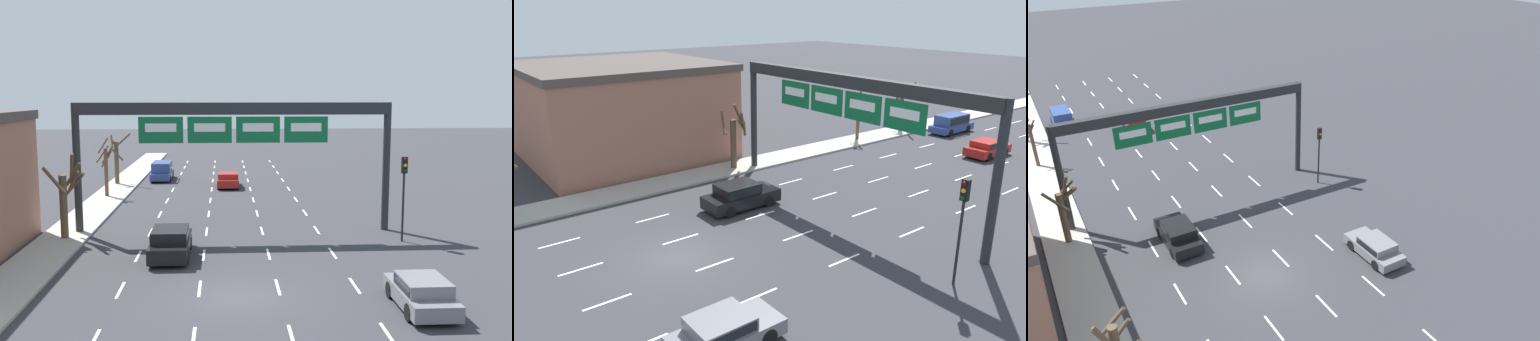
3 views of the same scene
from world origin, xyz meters
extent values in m
plane|color=#333338|center=(0.00, 0.00, 0.00)|extent=(220.00, 220.00, 0.00)
cube|color=#A8A399|center=(-9.65, 0.00, 0.07)|extent=(2.80, 110.00, 0.15)
cube|color=white|center=(-4.95, -4.00, 0.01)|extent=(0.12, 2.00, 0.01)
cube|color=white|center=(-4.95, 1.00, 0.01)|extent=(0.12, 2.00, 0.01)
cube|color=white|center=(-4.95, 6.00, 0.01)|extent=(0.12, 2.00, 0.01)
cube|color=white|center=(-4.95, 11.00, 0.01)|extent=(0.12, 2.00, 0.01)
cube|color=white|center=(-4.95, 16.00, 0.01)|extent=(0.12, 2.00, 0.01)
cube|color=white|center=(-4.95, 21.00, 0.01)|extent=(0.12, 2.00, 0.01)
cube|color=white|center=(-4.95, 26.00, 0.01)|extent=(0.12, 2.00, 0.01)
cube|color=white|center=(-4.95, 31.00, 0.01)|extent=(0.12, 2.00, 0.01)
cube|color=white|center=(-4.95, 36.00, 0.01)|extent=(0.12, 2.00, 0.01)
cube|color=white|center=(-4.95, 41.00, 0.01)|extent=(0.12, 2.00, 0.01)
cube|color=white|center=(-1.65, -4.00, 0.01)|extent=(0.12, 2.00, 0.01)
cube|color=white|center=(-1.65, 1.00, 0.01)|extent=(0.12, 2.00, 0.01)
cube|color=white|center=(-1.65, 6.00, 0.01)|extent=(0.12, 2.00, 0.01)
cube|color=white|center=(-1.65, 11.00, 0.01)|extent=(0.12, 2.00, 0.01)
cube|color=white|center=(-1.65, 16.00, 0.01)|extent=(0.12, 2.00, 0.01)
cube|color=white|center=(-1.65, 21.00, 0.01)|extent=(0.12, 2.00, 0.01)
cube|color=white|center=(-1.65, 26.00, 0.01)|extent=(0.12, 2.00, 0.01)
cube|color=white|center=(-1.65, 31.00, 0.01)|extent=(0.12, 2.00, 0.01)
cube|color=white|center=(-1.65, 36.00, 0.01)|extent=(0.12, 2.00, 0.01)
cube|color=white|center=(1.65, -4.00, 0.01)|extent=(0.12, 2.00, 0.01)
cube|color=white|center=(1.65, 1.00, 0.01)|extent=(0.12, 2.00, 0.01)
cube|color=white|center=(1.65, 6.00, 0.01)|extent=(0.12, 2.00, 0.01)
cube|color=white|center=(1.65, 11.00, 0.01)|extent=(0.12, 2.00, 0.01)
cube|color=white|center=(1.65, 16.00, 0.01)|extent=(0.12, 2.00, 0.01)
cube|color=white|center=(1.65, 21.00, 0.01)|extent=(0.12, 2.00, 0.01)
cube|color=white|center=(1.65, 26.00, 0.01)|extent=(0.12, 2.00, 0.01)
cube|color=white|center=(4.95, 1.00, 0.01)|extent=(0.12, 2.00, 0.01)
cube|color=white|center=(4.95, 6.00, 0.01)|extent=(0.12, 2.00, 0.01)
cube|color=white|center=(4.95, 11.00, 0.01)|extent=(0.12, 2.00, 0.01)
cube|color=white|center=(4.95, 16.00, 0.01)|extent=(0.12, 2.00, 0.01)
cube|color=white|center=(4.95, 21.00, 0.01)|extent=(0.12, 2.00, 0.01)
cylinder|color=#232628|center=(-9.05, 10.94, 3.81)|extent=(0.44, 0.44, 7.63)
cylinder|color=#232628|center=(9.05, 10.94, 3.81)|extent=(0.44, 0.44, 7.63)
cube|color=#232628|center=(0.00, 10.94, 7.28)|extent=(18.10, 0.60, 0.70)
cube|color=#0C6033|center=(-4.17, 10.60, 6.07)|extent=(2.53, 0.08, 1.51)
cube|color=white|center=(-4.17, 10.55, 6.21)|extent=(1.77, 0.02, 0.48)
cube|color=#0C6033|center=(-1.39, 10.60, 6.07)|extent=(2.53, 0.08, 1.51)
cube|color=white|center=(-1.39, 10.55, 6.21)|extent=(1.77, 0.02, 0.48)
cube|color=#0C6033|center=(1.39, 10.60, 6.07)|extent=(2.53, 0.08, 1.51)
cube|color=white|center=(1.39, 10.55, 6.21)|extent=(1.77, 0.02, 0.48)
cube|color=#0C6033|center=(4.17, 10.60, 6.07)|extent=(2.53, 0.08, 1.51)
cube|color=white|center=(4.17, 10.55, 6.21)|extent=(1.77, 0.02, 0.48)
cube|color=#9E6651|center=(-17.94, 4.69, 3.35)|extent=(12.99, 13.67, 6.71)
cube|color=#4C423D|center=(-17.94, 4.69, 6.96)|extent=(13.25, 13.95, 0.50)
cube|color=maroon|center=(-0.25, 27.17, 0.52)|extent=(1.84, 3.96, 0.64)
cube|color=maroon|center=(-0.25, 26.93, 1.07)|extent=(1.69, 2.06, 0.45)
cube|color=black|center=(-0.25, 26.93, 1.07)|extent=(1.73, 1.89, 0.32)
cylinder|color=black|center=(-1.08, 28.36, 0.33)|extent=(0.22, 0.66, 0.66)
cylinder|color=black|center=(0.58, 28.36, 0.33)|extent=(0.22, 0.66, 0.66)
cylinder|color=black|center=(-1.08, 25.98, 0.33)|extent=(0.22, 0.66, 0.66)
cylinder|color=black|center=(0.58, 25.98, 0.33)|extent=(0.22, 0.66, 0.66)
cube|color=slate|center=(6.85, -1.71, 0.49)|extent=(1.79, 3.99, 0.58)
cube|color=slate|center=(6.85, -1.95, 1.04)|extent=(1.65, 2.07, 0.50)
cube|color=black|center=(6.85, -1.95, 1.04)|extent=(1.68, 1.91, 0.36)
cylinder|color=black|center=(6.04, -0.51, 0.33)|extent=(0.22, 0.66, 0.66)
cylinder|color=black|center=(7.66, -0.51, 0.33)|extent=(0.22, 0.66, 0.66)
cylinder|color=black|center=(6.04, -2.90, 0.33)|extent=(0.22, 0.66, 0.66)
cube|color=navy|center=(-6.44, 31.71, 0.51)|extent=(1.81, 4.63, 0.61)
cube|color=navy|center=(-6.44, 31.67, 1.27)|extent=(1.67, 3.24, 0.91)
cube|color=black|center=(-6.44, 31.67, 1.27)|extent=(1.71, 2.98, 0.66)
cylinder|color=black|center=(-7.26, 33.10, 0.33)|extent=(0.22, 0.66, 0.66)
cylinder|color=black|center=(-5.62, 33.10, 0.33)|extent=(0.22, 0.66, 0.66)
cylinder|color=black|center=(-7.26, 30.33, 0.33)|extent=(0.22, 0.66, 0.66)
cylinder|color=black|center=(-5.62, 30.33, 0.33)|extent=(0.22, 0.66, 0.66)
cube|color=black|center=(-3.28, 5.84, 0.56)|extent=(1.88, 4.46, 0.72)
cube|color=black|center=(-3.28, 5.58, 1.22)|extent=(1.73, 2.32, 0.59)
cube|color=black|center=(-3.28, 5.58, 1.22)|extent=(1.76, 2.13, 0.43)
cylinder|color=black|center=(-4.13, 7.18, 0.33)|extent=(0.22, 0.66, 0.66)
cylinder|color=black|center=(-2.43, 7.18, 0.33)|extent=(0.22, 0.66, 0.66)
cylinder|color=black|center=(-4.13, 4.51, 0.33)|extent=(0.22, 0.66, 0.66)
cylinder|color=black|center=(-2.43, 4.51, 0.33)|extent=(0.22, 0.66, 0.66)
cylinder|color=black|center=(9.25, 8.16, 1.91)|extent=(0.12, 0.12, 3.82)
cube|color=black|center=(9.25, 8.16, 4.27)|extent=(0.30, 0.24, 0.90)
sphere|color=#3D0E0C|center=(9.25, 8.03, 4.57)|extent=(0.20, 0.20, 0.20)
sphere|color=gold|center=(9.25, 8.03, 4.27)|extent=(0.20, 0.20, 0.20)
sphere|color=#0E3515|center=(9.25, 8.03, 3.97)|extent=(0.20, 0.20, 0.20)
cylinder|color=brown|center=(-9.50, 9.44, 1.91)|extent=(0.42, 0.42, 3.52)
cylinder|color=brown|center=(-9.02, 9.62, 4.01)|extent=(0.59, 1.18, 1.85)
cylinder|color=brown|center=(-8.97, 9.82, 3.32)|extent=(0.98, 1.27, 1.29)
cylinder|color=brown|center=(-9.78, 8.82, 3.48)|extent=(1.44, 0.79, 1.42)
cylinder|color=brown|center=(-9.04, 9.95, 3.65)|extent=(1.23, 1.14, 1.48)
cylinder|color=brown|center=(-9.02, 10.07, 3.05)|extent=(1.47, 1.17, 1.48)
cylinder|color=brown|center=(-9.81, 22.61, 2.03)|extent=(0.29, 0.29, 3.76)
cylinder|color=brown|center=(-9.75, 23.05, 3.37)|extent=(1.00, 0.27, 1.45)
cylinder|color=brown|center=(-10.14, 23.01, 3.41)|extent=(0.94, 0.82, 1.32)
cylinder|color=brown|center=(-10.06, 22.94, 4.08)|extent=(0.82, 0.68, 1.22)
cylinder|color=brown|center=(-9.82, 23.00, 3.02)|extent=(0.88, 0.16, 1.35)
cylinder|color=brown|center=(-10.14, 28.88, 2.02)|extent=(0.38, 0.38, 3.74)
cylinder|color=brown|center=(-10.50, 28.77, 3.93)|extent=(0.41, 0.88, 1.09)
cylinder|color=brown|center=(-10.66, 29.04, 3.19)|extent=(0.52, 1.22, 1.52)
cylinder|color=brown|center=(-9.68, 29.60, 3.96)|extent=(1.62, 1.13, 1.35)
cylinder|color=brown|center=(-9.99, 28.41, 2.80)|extent=(1.10, 0.50, 1.20)
camera|label=1|loc=(-0.59, -22.16, 8.15)|focal=40.00mm
camera|label=2|loc=(19.26, -9.34, 11.22)|focal=35.00mm
camera|label=3|loc=(-11.01, -21.01, 19.00)|focal=35.00mm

